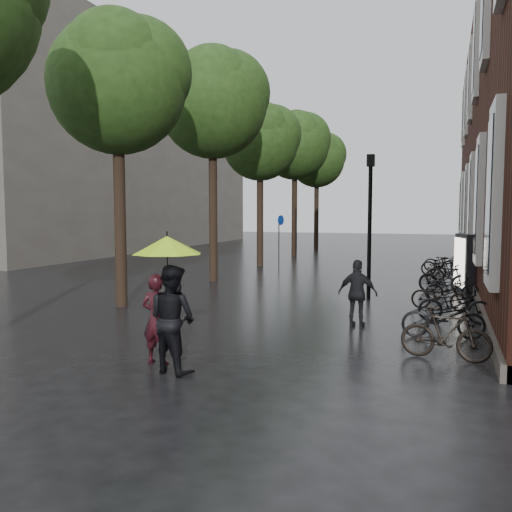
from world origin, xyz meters
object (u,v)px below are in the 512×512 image
at_px(lamp_post, 370,212).
at_px(person_burgundy, 157,319).
at_px(parked_bicycles, 447,282).
at_px(ad_lightbox, 464,264).
at_px(person_black, 172,319).
at_px(pedestrian_walking, 358,293).

bearing_deg(lamp_post, person_burgundy, -106.98).
xyz_separation_m(person_burgundy, parked_bicycles, (4.85, 9.75, -0.35)).
height_order(person_burgundy, ad_lightbox, ad_lightbox).
bearing_deg(person_black, pedestrian_walking, -100.63).
distance_m(person_burgundy, ad_lightbox, 11.80).
bearing_deg(lamp_post, person_black, -103.36).
bearing_deg(parked_bicycles, ad_lightbox, 55.76).
bearing_deg(person_black, lamp_post, -86.46).
distance_m(person_burgundy, lamp_post, 9.02).
bearing_deg(pedestrian_walking, ad_lightbox, -106.11).
distance_m(pedestrian_walking, lamp_post, 4.62).
distance_m(person_burgundy, pedestrian_walking, 5.12).
bearing_deg(parked_bicycles, person_black, -113.35).
distance_m(pedestrian_walking, ad_lightbox, 6.75).
distance_m(parked_bicycles, lamp_post, 3.43).
xyz_separation_m(person_burgundy, pedestrian_walking, (2.88, 4.24, -0.02)).
distance_m(person_black, ad_lightbox, 11.91).
height_order(ad_lightbox, lamp_post, lamp_post).
bearing_deg(ad_lightbox, pedestrian_walking, -126.49).
bearing_deg(person_black, ad_lightbox, -97.28).
relative_size(pedestrian_walking, lamp_post, 0.36).
bearing_deg(pedestrian_walking, person_burgundy, 61.31).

